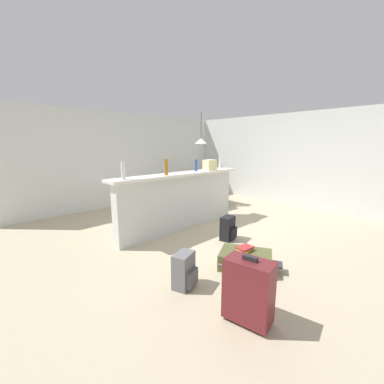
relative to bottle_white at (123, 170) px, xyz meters
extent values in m
cube|color=#BCAD8E|center=(1.75, -0.31, -1.29)|extent=(13.00, 13.00, 0.05)
cube|color=silver|center=(1.75, 2.74, -0.02)|extent=(6.60, 0.10, 2.50)
cube|color=silver|center=(4.80, -0.01, -0.02)|extent=(0.10, 6.00, 2.50)
cube|color=silver|center=(1.23, 0.04, -0.73)|extent=(2.80, 0.20, 1.07)
cube|color=white|center=(1.23, 0.04, -0.17)|extent=(2.96, 0.40, 0.05)
cylinder|color=silver|center=(0.00, 0.00, 0.00)|extent=(0.06, 0.06, 0.28)
cylinder|color=#9E661E|center=(0.83, -0.02, 0.00)|extent=(0.07, 0.07, 0.29)
cylinder|color=#284C89|center=(1.66, 0.05, -0.02)|extent=(0.06, 0.06, 0.24)
cylinder|color=silver|center=(2.46, 0.07, 0.00)|extent=(0.06, 0.06, 0.29)
cube|color=beige|center=(2.03, 0.01, -0.03)|extent=(0.26, 0.18, 0.22)
cube|color=#332319|center=(3.04, 1.18, -0.55)|extent=(1.10, 0.80, 0.04)
cylinder|color=#332319|center=(2.55, 0.84, -0.92)|extent=(0.06, 0.06, 0.70)
cylinder|color=#332319|center=(3.53, 0.84, -0.92)|extent=(0.06, 0.06, 0.70)
cylinder|color=#332319|center=(2.55, 1.52, -0.92)|extent=(0.06, 0.06, 0.70)
cylinder|color=#332319|center=(3.53, 1.52, -0.92)|extent=(0.06, 0.06, 0.70)
cube|color=black|center=(2.96, 0.59, -0.84)|extent=(0.43, 0.43, 0.04)
cube|color=black|center=(2.98, 0.77, -0.58)|extent=(0.40, 0.07, 0.48)
cylinder|color=black|center=(2.79, 0.45, -1.06)|extent=(0.04, 0.04, 0.41)
cylinder|color=black|center=(3.11, 0.42, -1.06)|extent=(0.04, 0.04, 0.41)
cylinder|color=black|center=(2.82, 0.77, -1.06)|extent=(0.04, 0.04, 0.41)
cylinder|color=black|center=(3.14, 0.74, -1.06)|extent=(0.04, 0.04, 0.41)
cube|color=black|center=(3.15, 1.82, -0.84)|extent=(0.44, 0.44, 0.04)
cube|color=black|center=(3.17, 1.64, -0.58)|extent=(0.40, 0.08, 0.48)
cylinder|color=black|center=(3.29, 1.99, -1.06)|extent=(0.04, 0.04, 0.41)
cylinder|color=black|center=(2.97, 1.96, -1.06)|extent=(0.04, 0.04, 0.41)
cylinder|color=black|center=(3.32, 1.68, -1.06)|extent=(0.04, 0.04, 0.41)
cylinder|color=black|center=(3.00, 1.64, -1.06)|extent=(0.04, 0.04, 0.41)
cylinder|color=black|center=(2.95, 1.16, 0.88)|extent=(0.01, 0.01, 0.70)
cone|color=white|center=(2.95, 1.16, 0.48)|extent=(0.34, 0.34, 0.14)
sphere|color=white|center=(2.95, 1.16, 0.40)|extent=(0.07, 0.07, 0.07)
cube|color=#51562D|center=(0.82, -1.76, -1.16)|extent=(0.74, 0.82, 0.22)
cube|color=gray|center=(0.82, -1.76, -1.16)|extent=(0.76, 0.84, 0.02)
cube|color=#2D2D33|center=(1.01, -2.12, -1.16)|extent=(0.22, 0.21, 0.02)
cube|color=black|center=(1.45, -0.96, -1.06)|extent=(0.31, 0.24, 0.42)
cube|color=black|center=(1.47, -1.07, -1.13)|extent=(0.23, 0.11, 0.19)
cube|color=black|center=(1.36, -0.88, -1.08)|extent=(0.04, 0.03, 0.36)
cube|color=black|center=(1.49, -0.84, -1.08)|extent=(0.04, 0.03, 0.36)
cube|color=slate|center=(-0.10, -1.51, -1.06)|extent=(0.32, 0.26, 0.42)
cube|color=#515155|center=(-0.06, -1.62, -1.13)|extent=(0.23, 0.13, 0.19)
cube|color=black|center=(-0.20, -1.44, -1.08)|extent=(0.04, 0.03, 0.36)
cube|color=black|center=(-0.07, -1.40, -1.08)|extent=(0.04, 0.03, 0.36)
cube|color=maroon|center=(-0.06, -2.37, -0.94)|extent=(0.31, 0.47, 0.60)
cylinder|color=black|center=(-0.03, -2.56, -1.24)|extent=(0.04, 0.06, 0.06)
cylinder|color=black|center=(-0.09, -2.19, -1.24)|extent=(0.04, 0.06, 0.06)
cube|color=#232328|center=(-0.06, -2.37, -0.62)|extent=(0.06, 0.14, 0.04)
cube|color=gold|center=(0.86, -1.71, -1.03)|extent=(0.24, 0.19, 0.03)
cube|color=#AD2D2D|center=(0.86, -1.72, -1.00)|extent=(0.24, 0.18, 0.03)
camera|label=1|loc=(-1.88, -3.50, 0.41)|focal=22.97mm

